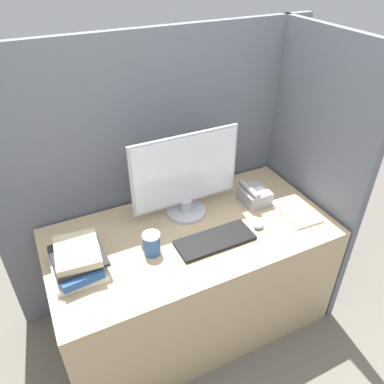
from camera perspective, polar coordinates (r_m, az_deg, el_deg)
ground_plane at (r=2.40m, az=4.45°, el=-24.98°), size 12.00×12.00×0.00m
cubicle_panel_rear at (r=2.30m, az=-4.79°, el=2.62°), size 1.95×0.04×1.70m
cubicle_panel_right at (r=2.40m, az=17.35°, el=2.49°), size 0.04×0.84×1.70m
desk at (r=2.31m, az=-0.08°, el=-12.85°), size 1.55×0.78×0.73m
monitor at (r=2.05m, az=-0.99°, el=2.16°), size 0.62×0.23×0.50m
keyboard at (r=1.99m, az=3.51°, el=-7.34°), size 0.42×0.17×0.02m
mouse at (r=2.09m, az=10.15°, el=-5.16°), size 0.06×0.04×0.03m
coffee_cup at (r=1.90m, az=-6.16°, el=-7.85°), size 0.09×0.09×0.12m
book_stack at (r=1.89m, az=-17.13°, el=-9.87°), size 0.26×0.31×0.13m
desk_telephone at (r=2.26m, az=9.47°, el=-0.52°), size 0.15×0.18×0.12m
paper_pile at (r=2.26m, az=15.57°, el=-2.86°), size 0.19×0.28×0.02m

